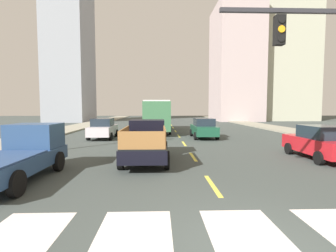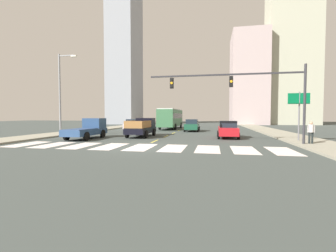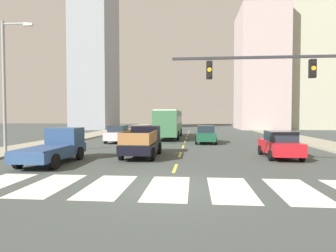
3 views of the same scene
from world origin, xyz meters
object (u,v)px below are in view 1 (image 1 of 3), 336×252
sedan_mid (204,128)px  sedan_far (103,128)px  pickup_dark (20,154)px  pickup_stakebed (146,141)px  sedan_near_left (321,142)px  city_bus (157,114)px

sedan_mid → sedan_far: (-8.67, -0.03, 0.00)m
pickup_dark → sedan_mid: pickup_dark is taller
pickup_stakebed → sedan_near_left: bearing=-0.6°
sedan_far → city_bus: bearing=53.7°
pickup_stakebed → city_bus: size_ratio=0.48×
sedan_mid → pickup_dark: bearing=-128.9°
pickup_dark → city_bus: city_bus is taller
sedan_far → sedan_near_left: bearing=-33.0°
sedan_far → sedan_mid: bearing=2.4°
pickup_stakebed → city_bus: 14.90m
pickup_stakebed → sedan_mid: pickup_stakebed is taller
pickup_stakebed → sedan_far: bearing=114.7°
sedan_near_left → sedan_mid: bearing=116.9°
city_bus → sedan_near_left: 17.23m
pickup_stakebed → pickup_dark: (-4.51, -3.18, -0.02)m
pickup_stakebed → sedan_mid: size_ratio=1.18×
pickup_stakebed → sedan_far: (-4.16, 9.10, -0.08)m
sedan_near_left → sedan_far: size_ratio=1.00×
sedan_far → pickup_dark: bearing=-89.4°
pickup_dark → city_bus: 18.72m
sedan_near_left → sedan_far: same height
sedan_near_left → pickup_dark: bearing=-165.6°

